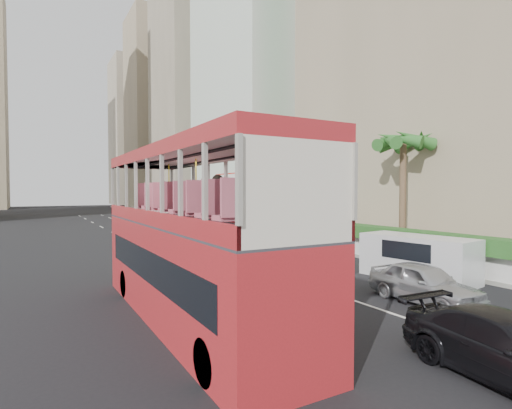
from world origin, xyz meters
TOP-DOWN VIEW (x-y plane):
  - ground_plane at (0.00, 0.00)m, footprint 200.00×200.00m
  - double_decker_bus at (-6.00, 0.00)m, footprint 2.50×11.00m
  - car_silver_lane_a at (-1.77, 0.77)m, footprint 1.68×3.95m
  - car_silver_lane_b at (1.47, -2.27)m, footprint 1.76×4.05m
  - car_black at (-1.82, -6.83)m, footprint 2.20×4.69m
  - van_asset at (0.89, 19.25)m, footprint 3.18×5.29m
  - minibus_near at (1.26, 10.68)m, footprint 2.47×5.50m
  - minibus_far at (4.07, 11.49)m, footprint 2.99×5.87m
  - panel_van_near at (4.31, 0.23)m, footprint 2.47×4.87m
  - panel_van_far at (4.38, 20.74)m, footprint 2.75×4.98m
  - sidewalk at (9.00, 25.00)m, footprint 6.00×120.00m
  - kerb_wall at (6.20, 14.00)m, footprint 0.30×44.00m
  - hedge at (6.20, 14.00)m, footprint 1.10×44.00m
  - palm_tree at (7.80, 4.00)m, footprint 0.36×0.36m
  - shell_station at (10.00, 23.00)m, footprint 6.50×8.00m
  - tower_mid at (18.00, 58.00)m, footprint 16.00×16.00m
  - tower_far_a at (17.00, 82.00)m, footprint 14.00×14.00m
  - tower_far_b at (17.00, 104.00)m, footprint 14.00×14.00m

SIDE VIEW (x-z plane):
  - ground_plane at x=0.00m, z-range 0.00..0.00m
  - car_silver_lane_a at x=-1.77m, z-range -0.63..0.63m
  - car_silver_lane_b at x=1.47m, z-range -0.68..0.68m
  - car_black at x=-1.82m, z-range -0.66..0.66m
  - van_asset at x=0.89m, z-range -0.69..0.69m
  - sidewalk at x=9.00m, z-range 0.00..0.18m
  - kerb_wall at x=6.20m, z-range 0.18..1.18m
  - panel_van_near at x=4.31m, z-range 0.00..1.87m
  - panel_van_far at x=4.38m, z-range 0.00..1.88m
  - minibus_near at x=1.26m, z-range 0.00..2.35m
  - minibus_far at x=4.07m, z-range 0.00..2.49m
  - hedge at x=6.20m, z-range 1.18..1.88m
  - double_decker_bus at x=-6.00m, z-range 0.00..5.06m
  - shell_station at x=10.00m, z-range 0.00..5.50m
  - palm_tree at x=7.80m, z-range 0.18..6.58m
  - tower_far_b at x=17.00m, z-range 0.00..40.00m
  - tower_far_a at x=17.00m, z-range 0.00..44.00m
  - tower_mid at x=18.00m, z-range 0.00..50.00m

